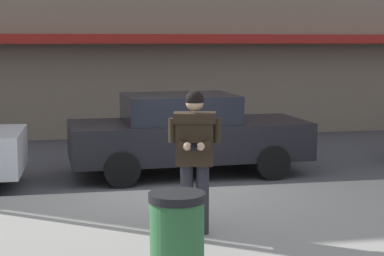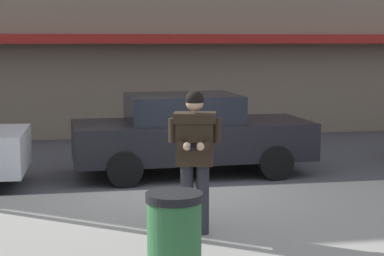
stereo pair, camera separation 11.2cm
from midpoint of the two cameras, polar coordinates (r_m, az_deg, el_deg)
ground_plane at (r=10.79m, az=-1.06°, el=-5.90°), size 80.00×80.00×0.00m
sidewalk at (r=8.34m, az=9.04°, el=-9.61°), size 32.00×5.30×0.14m
curb_paint_line at (r=11.04m, az=4.05°, el=-5.59°), size 28.00×0.12×0.01m
parked_sedan_mid at (r=12.27m, az=0.06°, el=-0.48°), size 4.57×2.06×1.54m
man_texting_on_phone at (r=7.92m, az=0.65°, el=-1.65°), size 0.64×0.63×1.81m
trash_bin at (r=6.22m, az=-1.07°, el=-10.15°), size 0.55×0.55×0.98m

